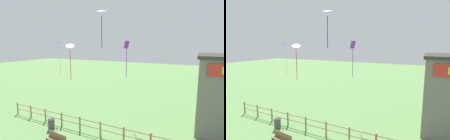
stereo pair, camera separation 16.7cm
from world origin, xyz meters
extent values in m
cylinder|color=#9E7F56|center=(-9.76, 7.40, 0.60)|extent=(0.14, 0.14, 1.20)
cylinder|color=#9E7F56|center=(-7.81, 7.40, 0.60)|extent=(0.14, 0.14, 1.20)
cylinder|color=#9E7F56|center=(-5.86, 7.40, 0.60)|extent=(0.14, 0.14, 1.20)
cylinder|color=#9E7F56|center=(-3.91, 7.40, 0.60)|extent=(0.14, 0.14, 1.20)
cylinder|color=#9E7F56|center=(-1.95, 7.40, 0.60)|extent=(0.14, 0.14, 1.20)
cylinder|color=#9E7F56|center=(0.00, 7.40, 0.60)|extent=(0.14, 0.14, 1.20)
cylinder|color=#9E7F56|center=(1.95, 7.40, 0.60)|extent=(0.14, 0.14, 1.20)
cylinder|color=#9E7F56|center=(0.00, 7.40, 1.02)|extent=(19.53, 0.07, 0.07)
cylinder|color=#9E7F56|center=(0.00, 7.40, 0.54)|extent=(19.53, 0.07, 0.07)
cube|color=brown|center=(-2.09, 4.83, 0.45)|extent=(1.74, 0.54, 0.05)
cube|color=brown|center=(-2.08, 5.01, 0.68)|extent=(1.71, 0.19, 0.43)
cube|color=#2D2D33|center=(-2.87, 4.89, 0.21)|extent=(0.09, 0.36, 0.42)
cylinder|color=#4C4C51|center=(-4.24, 6.53, 0.40)|extent=(0.53, 0.53, 0.79)
cylinder|color=black|center=(-4.24, 6.53, 0.81)|extent=(0.58, 0.58, 0.04)
cube|color=purple|center=(0.50, 11.35, 7.00)|extent=(0.43, 0.56, 0.69)
cylinder|color=purple|center=(0.50, 11.35, 5.37)|extent=(0.05, 0.05, 2.69)
cone|color=white|center=(-3.12, 7.89, 6.92)|extent=(0.96, 0.95, 0.36)
cylinder|color=red|center=(-3.12, 7.89, 5.36)|extent=(0.05, 0.05, 2.57)
cone|color=#2DB2C6|center=(0.17, 7.44, 9.34)|extent=(1.03, 1.03, 0.23)
cylinder|color=#2D2D33|center=(0.17, 7.44, 7.90)|extent=(0.05, 0.05, 2.20)
cone|color=blue|center=(-5.81, 9.54, 7.21)|extent=(0.93, 0.91, 0.36)
cylinder|color=silver|center=(-5.81, 9.54, 5.47)|extent=(0.05, 0.05, 2.92)
camera|label=1|loc=(6.48, -3.46, 7.06)|focal=28.00mm
camera|label=2|loc=(6.63, -3.39, 7.06)|focal=28.00mm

